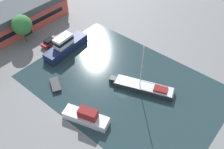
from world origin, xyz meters
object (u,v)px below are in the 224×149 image
Objects in this scene: small_dinghy at (55,85)px; cabin_boat at (86,117)px; parked_car at (50,42)px; sailboat_moored at (143,87)px; quay_tree_near_building at (22,25)px; warehouse_building at (15,18)px; motor_cruiser at (66,46)px.

cabin_boat is at bearing -71.10° from small_dinghy.
sailboat_moored reaches higher than parked_car.
quay_tree_near_building is 0.55× the size of sailboat_moored.
warehouse_building reaches higher than small_dinghy.
cabin_boat is (-9.97, -21.80, 0.21)m from parked_car.
small_dinghy is (-8.90, -6.57, -1.21)m from motor_cruiser.
parked_car is 0.37× the size of motor_cruiser.
small_dinghy is at bearing 122.40° from motor_cruiser.
sailboat_moored is 20.52m from motor_cruiser.
parked_car is 1.03× the size of small_dinghy.
motor_cruiser is at bearing 65.74° from small_dinghy.
small_dinghy is (-7.18, -22.94, -2.70)m from warehouse_building.
parked_car is at bearing -85.31° from warehouse_building.
small_dinghy is at bearing 106.87° from sailboat_moored.
small_dinghy is 0.49× the size of cabin_boat.
quay_tree_near_building reaches higher than small_dinghy.
small_dinghy is at bearing -107.43° from quay_tree_near_building.
warehouse_building reaches higher than parked_car.
motor_cruiser reaches higher than parked_car.
quay_tree_near_building is 1.66× the size of small_dinghy.
parked_car is at bearing 83.80° from small_dinghy.
motor_cruiser is at bearing 6.08° from parked_car.
sailboat_moored reaches higher than motor_cruiser.
cabin_boat is at bearing -104.71° from warehouse_building.
motor_cruiser is (1.72, -16.37, -1.49)m from warehouse_building.
sailboat_moored is at bearing 1.25° from parked_car.
motor_cruiser is 20.25m from cabin_boat.
cabin_boat is (-10.84, -17.11, -0.49)m from motor_cruiser.
cabin_boat reaches higher than small_dinghy.
parked_car is 23.97m from cabin_boat.
sailboat_moored is 1.08× the size of motor_cruiser.
warehouse_building is at bearing 101.92° from small_dinghy.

